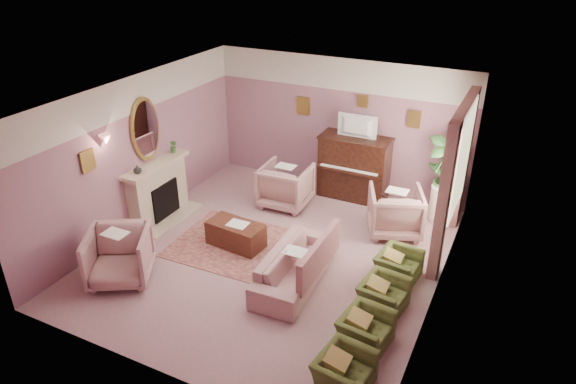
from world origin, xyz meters
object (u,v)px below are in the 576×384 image
at_px(olive_chair_d, 399,262).
at_px(side_table, 443,203).
at_px(coffee_table, 236,235).
at_px(floral_armchair_right, 395,209).
at_px(olive_chair_c, 384,291).
at_px(floral_armchair_front, 119,254).
at_px(olive_chair_a, 344,367).
at_px(piano, 354,168).
at_px(sofa, 296,260).
at_px(olive_chair_b, 366,325).
at_px(television, 356,125).
at_px(floral_armchair_left, 286,183).

distance_m(olive_chair_d, side_table, 2.25).
xyz_separation_m(coffee_table, floral_armchair_right, (2.39, 1.68, 0.26)).
xyz_separation_m(floral_armchair_right, olive_chair_c, (0.45, -2.18, -0.17)).
height_order(floral_armchair_front, olive_chair_a, floral_armchair_front).
bearing_deg(piano, floral_armchair_front, -118.19).
height_order(floral_armchair_front, side_table, floral_armchair_front).
bearing_deg(side_table, floral_armchair_right, -128.81).
bearing_deg(olive_chair_c, piano, 116.74).
height_order(sofa, olive_chair_a, sofa).
bearing_deg(coffee_table, floral_armchair_front, -124.29).
relative_size(coffee_table, olive_chair_a, 1.40).
bearing_deg(side_table, olive_chair_a, -93.14).
bearing_deg(olive_chair_b, coffee_table, 154.98).
xyz_separation_m(piano, olive_chair_c, (1.62, -3.22, -0.34)).
bearing_deg(television, olive_chair_c, -62.90).
relative_size(piano, olive_chair_a, 1.96).
bearing_deg(piano, side_table, -5.05).
distance_m(television, side_table, 2.26).
bearing_deg(piano, coffee_table, -114.07).
bearing_deg(sofa, floral_armchair_right, 65.13).
relative_size(television, side_table, 1.14).
bearing_deg(television, sofa, -86.76).
relative_size(olive_chair_a, side_table, 1.02).
height_order(coffee_table, olive_chair_c, olive_chair_c).
height_order(piano, side_table, piano).
bearing_deg(olive_chair_d, floral_armchair_left, 152.00).
height_order(floral_armchair_right, olive_chair_c, floral_armchair_right).
distance_m(piano, television, 0.95).
bearing_deg(floral_armchair_right, olive_chair_c, -78.38).
xyz_separation_m(floral_armchair_front, olive_chair_a, (3.97, -0.48, -0.17)).
bearing_deg(side_table, piano, 174.95).
distance_m(floral_armchair_right, olive_chair_c, 2.23).
bearing_deg(television, floral_armchair_right, -40.21).
distance_m(television, olive_chair_d, 3.14).
distance_m(coffee_table, olive_chair_b, 3.13).
bearing_deg(coffee_table, television, 65.53).
bearing_deg(olive_chair_a, coffee_table, 142.93).
bearing_deg(piano, olive_chair_a, -71.53).
bearing_deg(olive_chair_d, olive_chair_b, -90.00).
bearing_deg(olive_chair_b, television, 112.13).
distance_m(olive_chair_a, olive_chair_d, 2.46).
bearing_deg(floral_armchair_left, olive_chair_a, -55.10).
relative_size(television, floral_armchair_right, 0.83).
relative_size(olive_chair_a, olive_chair_c, 1.00).
bearing_deg(olive_chair_b, floral_armchair_right, 98.50).
height_order(floral_armchair_left, olive_chair_c, floral_armchair_left).
distance_m(floral_armchair_front, olive_chair_c, 4.14).
relative_size(floral_armchair_left, olive_chair_d, 1.35).
bearing_deg(sofa, olive_chair_a, -49.06).
xyz_separation_m(sofa, olive_chair_b, (1.45, -0.85, -0.09)).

